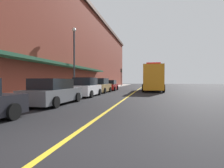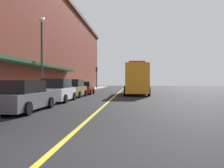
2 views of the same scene
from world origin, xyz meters
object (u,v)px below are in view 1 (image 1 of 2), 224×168
at_px(parked_car_3, 100,86).
at_px(utility_truck, 153,79).
at_px(parked_car_2, 86,88).
at_px(parking_meter_0, 100,83).
at_px(parked_car_1, 54,92).
at_px(traffic_light_near, 121,74).
at_px(street_lamp_left, 74,53).
at_px(parking_meter_1, 62,85).
at_px(parked_car_4, 110,86).

distance_m(parked_car_3, utility_truck, 8.18).
distance_m(parked_car_2, parking_meter_0, 9.58).
height_order(parked_car_3, parking_meter_0, parked_car_3).
height_order(parked_car_1, traffic_light_near, traffic_light_near).
distance_m(parked_car_2, traffic_light_near, 28.82).
distance_m(utility_truck, parking_meter_0, 7.70).
xyz_separation_m(parked_car_2, traffic_light_near, (-1.39, 28.70, 2.34)).
height_order(parked_car_1, street_lamp_left, street_lamp_left).
bearing_deg(utility_truck, street_lamp_left, -45.61).
bearing_deg(street_lamp_left, parked_car_1, -74.85).
relative_size(parking_meter_0, parking_meter_1, 1.00).
xyz_separation_m(parking_meter_0, traffic_light_near, (0.06, 19.23, 2.10)).
bearing_deg(parked_car_3, utility_truck, -50.01).
xyz_separation_m(parking_meter_1, traffic_light_near, (0.06, 30.55, 2.10)).
height_order(utility_truck, parking_meter_0, utility_truck).
bearing_deg(parked_car_4, parked_car_3, 176.86).
bearing_deg(street_lamp_left, parked_car_4, 76.10).
relative_size(utility_truck, parking_meter_1, 6.85).
xyz_separation_m(parking_meter_1, street_lamp_left, (-0.60, 3.75, 3.34)).
xyz_separation_m(utility_truck, traffic_light_near, (-7.57, 18.49, 1.39)).
distance_m(utility_truck, traffic_light_near, 20.02).
bearing_deg(parking_meter_0, parked_car_4, 24.90).
distance_m(parked_car_2, parking_meter_1, 2.37).
distance_m(parked_car_2, parked_car_4, 10.13).
relative_size(utility_truck, parking_meter_0, 6.85).
height_order(parked_car_1, parking_meter_0, parked_car_1).
bearing_deg(parking_meter_1, parked_car_1, -69.42).
distance_m(parked_car_1, parking_meter_1, 4.25).
bearing_deg(parking_meter_1, utility_truck, 57.70).
distance_m(parked_car_2, parked_car_3, 5.10).
bearing_deg(parked_car_2, parking_meter_1, 140.40).
xyz_separation_m(parked_car_2, parking_meter_1, (-1.45, -1.86, 0.24)).
height_order(parked_car_4, street_lamp_left, street_lamp_left).
relative_size(parked_car_2, parked_car_4, 1.06).
bearing_deg(parked_car_2, parked_car_1, 178.81).
relative_size(utility_truck, traffic_light_near, 2.12).
height_order(utility_truck, street_lamp_left, street_lamp_left).
relative_size(parked_car_2, parked_car_3, 1.10).
xyz_separation_m(parking_meter_0, street_lamp_left, (-0.60, -7.57, 3.34)).
bearing_deg(street_lamp_left, parked_car_2, -42.66).
distance_m(parked_car_1, utility_truck, 17.20).
distance_m(parked_car_4, parking_meter_0, 1.62).
relative_size(parked_car_1, parked_car_4, 1.11).
height_order(parking_meter_1, traffic_light_near, traffic_light_near).
height_order(parked_car_4, parking_meter_1, parked_car_4).
bearing_deg(parked_car_2, parking_meter_0, 7.19).
distance_m(parking_meter_0, parking_meter_1, 11.32).
height_order(parked_car_2, parked_car_3, parked_car_3).
relative_size(parked_car_4, parking_meter_0, 3.23).
distance_m(parked_car_4, traffic_light_near, 18.77).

